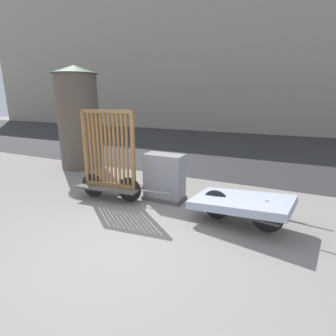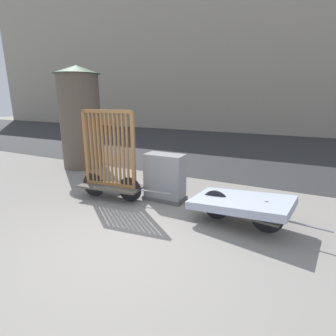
{
  "view_description": "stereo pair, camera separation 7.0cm",
  "coord_description": "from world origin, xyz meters",
  "px_view_note": "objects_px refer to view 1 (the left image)",
  "views": [
    {
      "loc": [
        2.11,
        -2.78,
        2.18
      ],
      "look_at": [
        0.0,
        1.61,
        0.88
      ],
      "focal_mm": 28.0,
      "sensor_mm": 36.0,
      "label": 1
    },
    {
      "loc": [
        2.17,
        -2.75,
        2.18
      ],
      "look_at": [
        0.0,
        1.61,
        0.88
      ],
      "focal_mm": 28.0,
      "sensor_mm": 36.0,
      "label": 2
    }
  ],
  "objects_px": {
    "bike_cart_with_bedframe": "(110,168)",
    "bike_cart_with_mattress": "(241,204)",
    "advertising_column": "(78,117)",
    "utility_cabinet": "(164,179)"
  },
  "relations": [
    {
      "from": "bike_cart_with_mattress",
      "to": "advertising_column",
      "type": "distance_m",
      "value": 5.93
    },
    {
      "from": "bike_cart_with_bedframe",
      "to": "advertising_column",
      "type": "bearing_deg",
      "value": 137.7
    },
    {
      "from": "bike_cart_with_bedframe",
      "to": "utility_cabinet",
      "type": "distance_m",
      "value": 1.21
    },
    {
      "from": "bike_cart_with_bedframe",
      "to": "bike_cart_with_mattress",
      "type": "distance_m",
      "value": 2.83
    },
    {
      "from": "bike_cart_with_bedframe",
      "to": "advertising_column",
      "type": "xyz_separation_m",
      "value": [
        -2.66,
        1.93,
        0.88
      ]
    },
    {
      "from": "utility_cabinet",
      "to": "advertising_column",
      "type": "relative_size",
      "value": 0.33
    },
    {
      "from": "bike_cart_with_bedframe",
      "to": "bike_cart_with_mattress",
      "type": "bearing_deg",
      "value": -6.35
    },
    {
      "from": "bike_cart_with_mattress",
      "to": "bike_cart_with_bedframe",
      "type": "bearing_deg",
      "value": -171.86
    },
    {
      "from": "bike_cart_with_mattress",
      "to": "utility_cabinet",
      "type": "bearing_deg",
      "value": 172.46
    },
    {
      "from": "bike_cart_with_mattress",
      "to": "utility_cabinet",
      "type": "distance_m",
      "value": 1.8
    }
  ]
}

